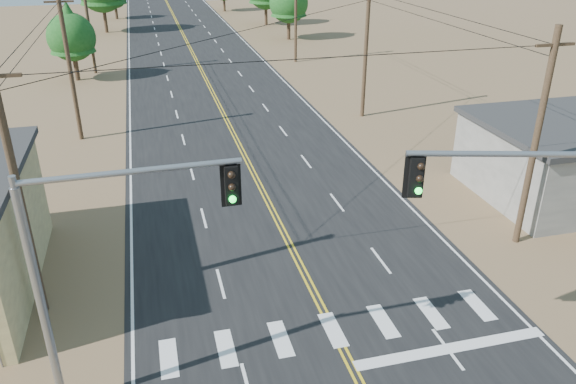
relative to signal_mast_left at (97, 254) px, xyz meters
name	(u,v)px	position (x,y,z in m)	size (l,w,h in m)	color
road	(234,135)	(7.59, 23.31, -5.26)	(15.00, 200.00, 0.02)	black
utility_pole_left_near	(18,191)	(-2.91, 5.31, -0.16)	(1.80, 0.30, 10.00)	#4C3826
utility_pole_left_mid	(70,66)	(-2.91, 25.31, -0.16)	(1.80, 0.30, 10.00)	#4C3826
utility_pole_left_far	(88,21)	(-2.91, 45.31, -0.16)	(1.80, 0.30, 10.00)	#4C3826
utility_pole_right_near	(536,140)	(18.09, 5.31, -0.16)	(1.80, 0.30, 10.00)	#4C3826
utility_pole_right_mid	(366,50)	(18.09, 25.31, -0.16)	(1.80, 0.30, 10.00)	#4C3826
utility_pole_right_far	(296,13)	(18.09, 45.31, -0.16)	(1.80, 0.30, 10.00)	#4C3826
signal_mast_left	(97,254)	(0.00, 0.00, 0.00)	(6.03, 0.47, 7.85)	gray
signal_mast_right	(565,226)	(13.57, -2.14, 0.15)	(6.97, 2.13, 7.95)	gray
tree_left_near	(70,32)	(-4.42, 42.78, -0.74)	(4.45, 4.45, 7.42)	#3F2D1E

